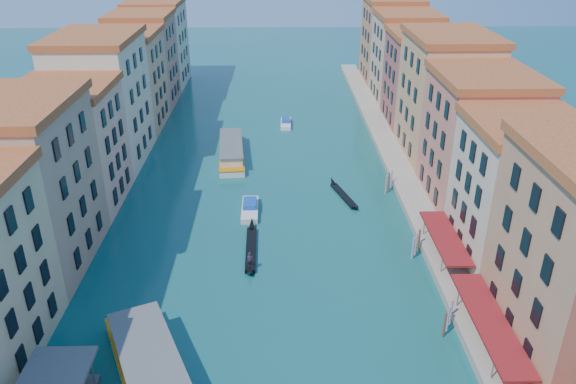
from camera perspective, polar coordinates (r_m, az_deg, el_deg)
name	(u,v)px	position (r m, az deg, el deg)	size (l,w,h in m)	color
left_bank_palazzos	(91,117)	(91.51, -19.35, 7.22)	(12.80, 128.40, 21.00)	beige
right_bank_palazzos	(455,114)	(91.56, 16.58, 7.65)	(12.80, 128.40, 21.00)	#A2452F
quay	(398,169)	(92.71, 11.14, 2.35)	(4.00, 140.00, 1.00)	gray
restaurant_awnings	(492,325)	(56.77, 20.01, -12.60)	(3.20, 44.55, 3.12)	maroon
mooring_poles_right	(440,302)	(61.13, 15.21, -10.73)	(1.44, 54.24, 3.20)	#522F1C
vaporetto_far	(231,150)	(96.95, -5.78, 4.24)	(5.48, 18.04, 2.64)	silver
gondola_fore	(251,248)	(69.62, -3.79, -5.67)	(1.38, 13.24, 2.64)	black
gondola_far	(343,194)	(83.19, 5.63, -0.24)	(3.82, 10.55, 1.53)	black
motorboat_mid	(250,208)	(78.50, -3.89, -1.65)	(2.31, 7.19, 1.49)	silver
motorboat_far	(286,123)	(112.04, -0.22, 7.04)	(2.12, 6.31, 1.30)	silver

